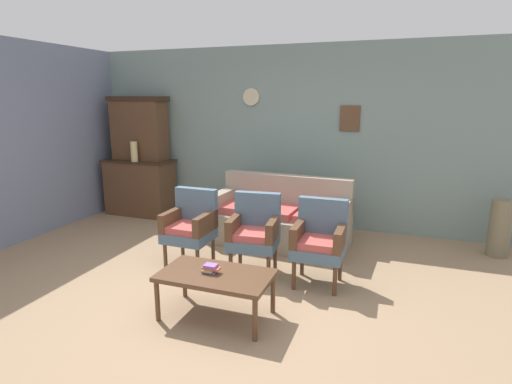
{
  "coord_description": "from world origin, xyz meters",
  "views": [
    {
      "loc": [
        1.63,
        -3.39,
        1.94
      ],
      "look_at": [
        0.05,
        1.01,
        0.85
      ],
      "focal_mm": 28.51,
      "sensor_mm": 36.0,
      "label": 1
    }
  ],
  "objects_px": {
    "armchair_near_cabinet": "(255,230)",
    "floor_vase_by_wall": "(500,228)",
    "armchair_near_couch_end": "(320,239)",
    "floral_couch": "(280,220)",
    "vase_on_cabinet": "(134,152)",
    "coffee_table": "(216,278)",
    "side_cabinet": "(140,187)",
    "armchair_row_middle": "(191,224)",
    "book_stack_on_table": "(210,268)"
  },
  "relations": [
    {
      "from": "floral_couch",
      "to": "coffee_table",
      "type": "bearing_deg",
      "value": -89.79
    },
    {
      "from": "armchair_near_cabinet",
      "to": "floor_vase_by_wall",
      "type": "relative_size",
      "value": 1.24
    },
    {
      "from": "armchair_near_cabinet",
      "to": "book_stack_on_table",
      "type": "xyz_separation_m",
      "value": [
        -0.05,
        -1.02,
        -0.04
      ]
    },
    {
      "from": "side_cabinet",
      "to": "armchair_row_middle",
      "type": "distance_m",
      "value": 2.49
    },
    {
      "from": "coffee_table",
      "to": "armchair_near_couch_end",
      "type": "bearing_deg",
      "value": 53.72
    },
    {
      "from": "coffee_table",
      "to": "book_stack_on_table",
      "type": "height_order",
      "value": "book_stack_on_table"
    },
    {
      "from": "book_stack_on_table",
      "to": "armchair_near_couch_end",
      "type": "bearing_deg",
      "value": 52.04
    },
    {
      "from": "armchair_near_cabinet",
      "to": "coffee_table",
      "type": "height_order",
      "value": "armchair_near_cabinet"
    },
    {
      "from": "vase_on_cabinet",
      "to": "armchair_near_cabinet",
      "type": "distance_m",
      "value": 3.01
    },
    {
      "from": "side_cabinet",
      "to": "armchair_near_couch_end",
      "type": "height_order",
      "value": "side_cabinet"
    },
    {
      "from": "side_cabinet",
      "to": "vase_on_cabinet",
      "type": "xyz_separation_m",
      "value": [
        0.06,
        -0.18,
        0.63
      ]
    },
    {
      "from": "armchair_near_cabinet",
      "to": "coffee_table",
      "type": "distance_m",
      "value": 1.02
    },
    {
      "from": "side_cabinet",
      "to": "floor_vase_by_wall",
      "type": "bearing_deg",
      "value": -1.07
    },
    {
      "from": "vase_on_cabinet",
      "to": "book_stack_on_table",
      "type": "height_order",
      "value": "vase_on_cabinet"
    },
    {
      "from": "floral_couch",
      "to": "book_stack_on_table",
      "type": "height_order",
      "value": "floral_couch"
    },
    {
      "from": "floral_couch",
      "to": "armchair_row_middle",
      "type": "height_order",
      "value": "same"
    },
    {
      "from": "coffee_table",
      "to": "armchair_row_middle",
      "type": "bearing_deg",
      "value": 128.75
    },
    {
      "from": "vase_on_cabinet",
      "to": "armchair_row_middle",
      "type": "xyz_separation_m",
      "value": [
        1.81,
        -1.47,
        -0.59
      ]
    },
    {
      "from": "armchair_near_cabinet",
      "to": "armchair_near_couch_end",
      "type": "distance_m",
      "value": 0.73
    },
    {
      "from": "vase_on_cabinet",
      "to": "armchair_near_cabinet",
      "type": "height_order",
      "value": "vase_on_cabinet"
    },
    {
      "from": "side_cabinet",
      "to": "armchair_near_couch_end",
      "type": "distance_m",
      "value": 3.75
    },
    {
      "from": "floral_couch",
      "to": "vase_on_cabinet",
      "type": "bearing_deg",
      "value": 170.93
    },
    {
      "from": "side_cabinet",
      "to": "floor_vase_by_wall",
      "type": "relative_size",
      "value": 1.59
    },
    {
      "from": "vase_on_cabinet",
      "to": "armchair_near_couch_end",
      "type": "relative_size",
      "value": 0.36
    },
    {
      "from": "vase_on_cabinet",
      "to": "floral_couch",
      "type": "relative_size",
      "value": 0.17
    },
    {
      "from": "side_cabinet",
      "to": "armchair_near_couch_end",
      "type": "bearing_deg",
      "value": -25.67
    },
    {
      "from": "armchair_near_cabinet",
      "to": "side_cabinet",
      "type": "bearing_deg",
      "value": 148.77
    },
    {
      "from": "floral_couch",
      "to": "armchair_row_middle",
      "type": "relative_size",
      "value": 2.08
    },
    {
      "from": "vase_on_cabinet",
      "to": "armchair_row_middle",
      "type": "height_order",
      "value": "vase_on_cabinet"
    },
    {
      "from": "vase_on_cabinet",
      "to": "side_cabinet",
      "type": "bearing_deg",
      "value": 108.26
    },
    {
      "from": "armchair_near_cabinet",
      "to": "coffee_table",
      "type": "relative_size",
      "value": 0.9
    },
    {
      "from": "side_cabinet",
      "to": "armchair_near_couch_end",
      "type": "xyz_separation_m",
      "value": [
        3.38,
        -1.62,
        0.03
      ]
    },
    {
      "from": "side_cabinet",
      "to": "coffee_table",
      "type": "xyz_separation_m",
      "value": [
        2.65,
        -2.62,
        -0.09
      ]
    },
    {
      "from": "vase_on_cabinet",
      "to": "floor_vase_by_wall",
      "type": "relative_size",
      "value": 0.45
    },
    {
      "from": "vase_on_cabinet",
      "to": "floral_couch",
      "type": "bearing_deg",
      "value": -9.07
    },
    {
      "from": "coffee_table",
      "to": "armchair_near_cabinet",
      "type": "bearing_deg",
      "value": 90.11
    },
    {
      "from": "armchair_row_middle",
      "to": "book_stack_on_table",
      "type": "bearing_deg",
      "value": -53.29
    },
    {
      "from": "armchair_near_cabinet",
      "to": "armchair_near_couch_end",
      "type": "bearing_deg",
      "value": -1.56
    },
    {
      "from": "armchair_near_couch_end",
      "to": "coffee_table",
      "type": "height_order",
      "value": "armchair_near_couch_end"
    },
    {
      "from": "armchair_near_couch_end",
      "to": "floor_vase_by_wall",
      "type": "height_order",
      "value": "armchair_near_couch_end"
    },
    {
      "from": "coffee_table",
      "to": "vase_on_cabinet",
      "type": "bearing_deg",
      "value": 136.71
    },
    {
      "from": "vase_on_cabinet",
      "to": "armchair_near_couch_end",
      "type": "height_order",
      "value": "vase_on_cabinet"
    },
    {
      "from": "side_cabinet",
      "to": "book_stack_on_table",
      "type": "xyz_separation_m",
      "value": [
        2.6,
        -2.63,
        -0.01
      ]
    },
    {
      "from": "vase_on_cabinet",
      "to": "coffee_table",
      "type": "bearing_deg",
      "value": -43.29
    },
    {
      "from": "book_stack_on_table",
      "to": "floor_vase_by_wall",
      "type": "distance_m",
      "value": 3.73
    },
    {
      "from": "floor_vase_by_wall",
      "to": "floral_couch",
      "type": "bearing_deg",
      "value": -169.59
    },
    {
      "from": "armchair_row_middle",
      "to": "floor_vase_by_wall",
      "type": "bearing_deg",
      "value": 24.12
    },
    {
      "from": "book_stack_on_table",
      "to": "armchair_row_middle",
      "type": "bearing_deg",
      "value": 126.71
    },
    {
      "from": "vase_on_cabinet",
      "to": "armchair_row_middle",
      "type": "relative_size",
      "value": 0.36
    },
    {
      "from": "armchair_near_couch_end",
      "to": "book_stack_on_table",
      "type": "relative_size",
      "value": 5.65
    }
  ]
}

